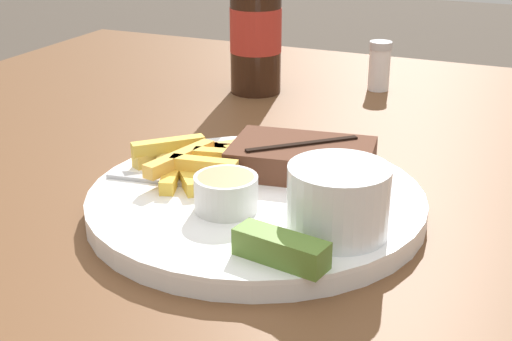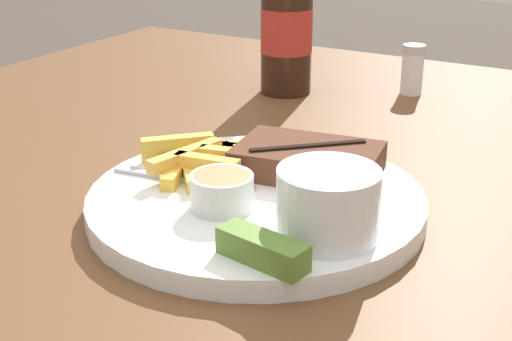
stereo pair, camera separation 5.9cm
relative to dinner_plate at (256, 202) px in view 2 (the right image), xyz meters
name	(u,v)px [view 2 (the right image)]	position (x,y,z in m)	size (l,w,h in m)	color
dining_table	(256,290)	(0.00, 0.00, -0.09)	(1.15, 1.21, 0.75)	brown
dinner_plate	(256,202)	(0.00, 0.00, 0.00)	(0.28, 0.28, 0.02)	white
steak_portion	(308,160)	(0.02, 0.06, 0.02)	(0.14, 0.10, 0.03)	#512D1E
fries_pile	(201,157)	(-0.07, 0.03, 0.02)	(0.11, 0.13, 0.02)	#DEBC5A
coleslaw_cup	(328,200)	(0.08, -0.04, 0.04)	(0.08, 0.08, 0.05)	white
dipping_sauce_cup	(222,190)	(-0.01, -0.04, 0.02)	(0.05, 0.05, 0.03)	silver
pickle_spear	(262,249)	(0.06, -0.10, 0.02)	(0.07, 0.03, 0.02)	#567A2D
fork_utensil	(177,178)	(-0.07, -0.01, 0.01)	(0.13, 0.03, 0.00)	#B7B7BC
beer_bottle	(287,27)	(-0.15, 0.34, 0.08)	(0.07, 0.07, 0.24)	black
salt_shaker	(415,70)	(0.00, 0.41, 0.02)	(0.03, 0.03, 0.07)	white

